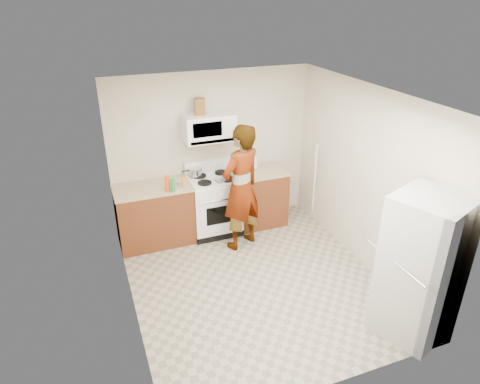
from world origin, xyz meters
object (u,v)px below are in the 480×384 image
microwave (209,127)px  person (241,188)px  fridge (420,268)px  gas_range (214,204)px  kettle (254,162)px  saucepan (196,172)px

microwave → person: person is taller
fridge → gas_range: bearing=94.5°
gas_range → microwave: size_ratio=1.49×
gas_range → kettle: gas_range is taller
kettle → fridge: bearing=-60.5°
fridge → saucepan: bearing=96.8°
person → saucepan: size_ratio=9.45×
gas_range → fridge: bearing=-64.3°
saucepan → person: bearing=-55.5°
person → kettle: (0.50, 0.73, 0.06)m
kettle → saucepan: bearing=-161.0°
fridge → kettle: (-0.65, 3.10, 0.17)m
microwave → kettle: microwave is taller
kettle → saucepan: kettle is taller
person → kettle: size_ratio=11.32×
gas_range → kettle: (0.75, 0.18, 0.53)m
gas_range → kettle: bearing=13.7°
kettle → saucepan: size_ratio=0.83×
microwave → saucepan: (-0.23, 0.03, -0.69)m
person → kettle: person is taller
gas_range → person: (0.25, -0.55, 0.47)m
microwave → person: size_ratio=0.40×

